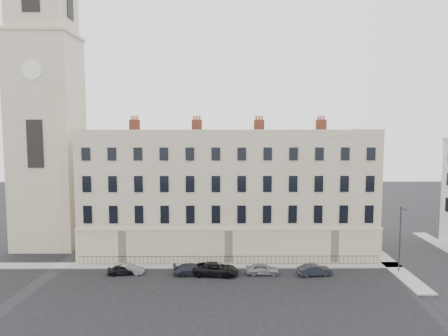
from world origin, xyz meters
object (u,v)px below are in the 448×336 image
Objects in this scene: car_c at (192,269)px; streetlamp at (400,236)px; car_e at (262,269)px; car_f at (315,270)px; car_d at (216,269)px; car_a at (122,270)px; car_b at (129,269)px.

car_c is 0.55× the size of streetlamp.
car_e reaches higher than car_f.
car_d is at bearing -99.70° from car_c.
streetlamp reaches higher than car_d.
car_a is 0.42× the size of streetlamp.
car_f is (5.65, -0.32, -0.01)m from car_e.
car_e reaches higher than car_c.
streetlamp is (29.91, 0.35, 3.61)m from car_b.
car_d is at bearing 177.53° from streetlamp.
car_c is at bearing 91.88° from car_e.
car_a is at bearing 95.46° from car_d.
car_b is 20.30m from car_f.
car_c reaches higher than car_b.
car_a is 0.76m from car_b.
car_f is at bearing -99.83° from car_a.
car_a reaches higher than car_b.
car_b is 0.43× the size of streetlamp.
car_e is at bearing 177.61° from streetlamp.
car_a is 30.86m from streetlamp.
car_c is (6.93, -0.29, 0.07)m from car_b.
streetlamp is at bearing -84.68° from car_b.
car_b is at bearing 94.23° from car_d.
car_d is 10.75m from car_f.
car_c is 0.83× the size of car_d.
car_d is (10.27, -0.29, 0.15)m from car_a.
car_c is at bearing 176.80° from streetlamp.
car_e is (7.70, 0.00, 0.03)m from car_c.
car_a is at bearing 176.20° from streetlamp.
car_d is at bearing 93.95° from car_e.
streetlamp is at bearing -85.71° from car_e.
car_f is 10.30m from streetlamp.
car_f is 0.50× the size of streetlamp.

